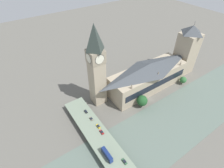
# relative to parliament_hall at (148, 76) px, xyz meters

# --- Properties ---
(ground_plane) EXTENTS (600.00, 600.00, 0.00)m
(ground_plane) POSITION_rel_parliament_hall_xyz_m (-15.58, 8.00, -14.58)
(ground_plane) COLOR #605E56
(river_water) EXTENTS (49.12, 360.00, 0.30)m
(river_water) POSITION_rel_parliament_hall_xyz_m (-46.14, 8.00, -14.43)
(river_water) COLOR slate
(river_water) RESTS_ON ground_plane
(parliament_hall) EXTENTS (25.61, 82.43, 29.37)m
(parliament_hall) POSITION_rel_parliament_hall_xyz_m (0.00, 0.00, 0.00)
(parliament_hall) COLOR tan
(parliament_hall) RESTS_ON ground_plane
(clock_tower) EXTENTS (12.85, 12.85, 75.41)m
(clock_tower) POSITION_rel_parliament_hall_xyz_m (11.52, 51.04, 25.13)
(clock_tower) COLOR tan
(clock_tower) RESTS_ON ground_plane
(victoria_tower) EXTENTS (18.53, 18.53, 58.06)m
(victoria_tower) POSITION_rel_parliament_hall_xyz_m (0.06, -54.48, 12.45)
(victoria_tower) COLOR tan
(victoria_tower) RESTS_ON ground_plane
(road_bridge) EXTENTS (130.25, 17.00, 6.15)m
(road_bridge) POSITION_rel_parliament_hall_xyz_m (-46.14, 73.36, -9.63)
(road_bridge) COLOR #5D6A59
(road_bridge) RESTS_ON ground_plane
(double_decker_bus_lead) EXTENTS (11.16, 2.63, 5.05)m
(double_decker_bus_lead) POSITION_rel_parliament_hall_xyz_m (-43.02, 76.68, -5.65)
(double_decker_bus_lead) COLOR navy
(double_decker_bus_lead) RESTS_ON road_bridge
(car_northbound_lead) EXTENTS (4.41, 1.80, 1.38)m
(car_northbound_lead) POSITION_rel_parliament_hall_xyz_m (-24.76, 69.66, -7.73)
(car_northbound_lead) COLOR maroon
(car_northbound_lead) RESTS_ON road_bridge
(car_northbound_mid) EXTENTS (3.87, 1.80, 1.27)m
(car_northbound_mid) POSITION_rel_parliament_hall_xyz_m (-9.00, 69.95, -7.79)
(car_northbound_mid) COLOR slate
(car_northbound_mid) RESTS_ON road_bridge
(car_northbound_tail) EXTENTS (3.85, 1.79, 1.35)m
(car_northbound_tail) POSITION_rel_parliament_hall_xyz_m (0.38, 70.03, -7.75)
(car_northbound_tail) COLOR black
(car_northbound_tail) RESTS_ON road_bridge
(car_southbound_lead) EXTENTS (4.39, 1.75, 1.34)m
(car_southbound_lead) POSITION_rel_parliament_hall_xyz_m (-52.59, 69.21, -7.74)
(car_southbound_lead) COLOR #2D5638
(car_southbound_lead) RESTS_ON road_bridge
(car_southbound_mid) EXTENTS (4.43, 1.81, 1.36)m
(car_southbound_mid) POSITION_rel_parliament_hall_xyz_m (-18.72, 69.10, -7.75)
(car_southbound_mid) COLOR gold
(car_southbound_mid) RESTS_ON road_bridge
(tree_embankment_near) EXTENTS (6.95, 6.95, 8.90)m
(tree_embankment_near) POSITION_rel_parliament_hall_xyz_m (-17.26, -35.54, -9.17)
(tree_embankment_near) COLOR brown
(tree_embankment_near) RESTS_ON ground_plane
(tree_embankment_mid) EXTENTS (9.92, 9.92, 12.01)m
(tree_embankment_mid) POSITION_rel_parliament_hall_xyz_m (-17.02, 22.03, -7.55)
(tree_embankment_mid) COLOR brown
(tree_embankment_mid) RESTS_ON ground_plane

